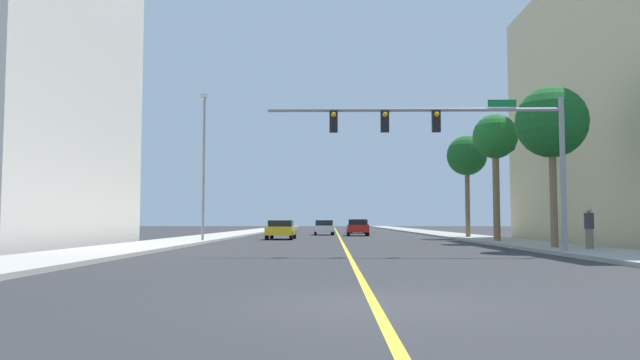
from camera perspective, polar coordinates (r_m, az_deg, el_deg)
name	(u,v)px	position (r m, az deg, el deg)	size (l,w,h in m)	color
ground	(339,236)	(51.64, 1.79, -5.31)	(192.00, 192.00, 0.00)	#2D2D30
sidewalk_left	(224,235)	(52.43, -8.99, -5.16)	(3.81, 168.00, 0.15)	#B2ADA3
sidewalk_right	(454,235)	(52.68, 12.52, -5.11)	(3.81, 168.00, 0.15)	#9E9B93
lane_marking_center	(339,236)	(51.64, 1.79, -5.31)	(0.16, 144.00, 0.01)	yellow
traffic_signal_mast	(457,135)	(24.11, 12.79, 4.15)	(11.49, 0.36, 5.94)	gray
street_lamp	(204,159)	(37.22, -10.90, 1.91)	(0.56, 0.28, 8.85)	gray
palm_near	(552,123)	(28.76, 20.97, 5.01)	(3.15, 3.15, 7.09)	brown
palm_mid	(495,139)	(37.25, 16.17, 3.73)	(2.62, 2.62, 7.45)	brown
palm_far	(467,157)	(45.94, 13.66, 2.15)	(2.93, 2.93, 7.43)	brown
car_red	(358,227)	(53.26, 3.57, -4.47)	(1.90, 3.88, 1.42)	red
car_white	(324,227)	(56.02, 0.37, -4.47)	(1.89, 4.02, 1.36)	white
car_blue	(358,226)	(63.94, 3.57, -4.34)	(1.99, 4.03, 1.46)	#1E389E
car_yellow	(281,229)	(42.99, -3.68, -4.66)	(1.93, 4.22, 1.34)	gold
pedestrian	(589,228)	(27.47, 24.00, -4.16)	(0.38, 0.38, 1.71)	#726651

